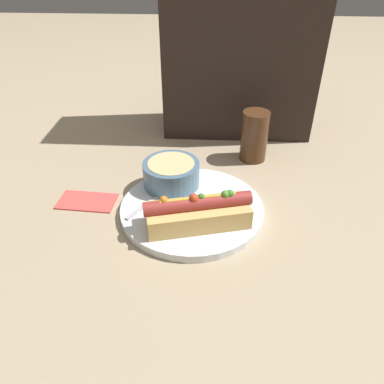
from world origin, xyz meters
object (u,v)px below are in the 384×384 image
object	(u,v)px
soup_bowl	(171,173)
spoon	(165,192)
hot_dog	(198,212)
drinking_glass	(254,136)
seated_diner	(242,27)

from	to	relation	value
soup_bowl	spoon	size ratio (longest dim) A/B	0.84
hot_dog	spoon	bearing A→B (deg)	113.44
soup_bowl	drinking_glass	distance (m)	0.22
hot_dog	soup_bowl	world-z (taller)	hot_dog
seated_diner	drinking_glass	bearing A→B (deg)	-78.58
hot_dog	drinking_glass	world-z (taller)	drinking_glass
soup_bowl	seated_diner	world-z (taller)	seated_diner
spoon	seated_diner	size ratio (longest dim) A/B	0.23
drinking_glass	seated_diner	size ratio (longest dim) A/B	0.20
hot_dog	seated_diner	bearing A→B (deg)	65.18
hot_dog	soup_bowl	xyz separation A→B (m)	(-0.06, 0.12, 0.00)
soup_bowl	seated_diner	distance (m)	0.40
drinking_glass	seated_diner	bearing A→B (deg)	101.42
hot_dog	seated_diner	xyz separation A→B (m)	(0.08, 0.43, 0.21)
soup_bowl	drinking_glass	world-z (taller)	drinking_glass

